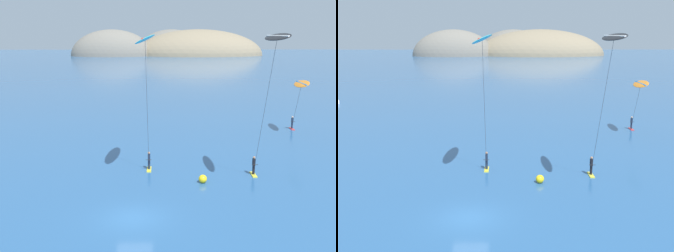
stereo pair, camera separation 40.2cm
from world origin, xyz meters
TOP-DOWN VIEW (x-y plane):
  - ground_plane at (0.00, 0.00)m, footprint 600.00×600.00m
  - headland_island at (3.79, 217.81)m, footprint 106.78×52.85m
  - kitesurfer_cyan at (0.64, 7.47)m, footprint 1.84×6.85m
  - kitesurfer_orange at (18.86, 24.10)m, footprint 1.61×6.01m
  - kitesurfer_black at (10.20, 4.62)m, footprint 1.35×7.92m
  - marker_buoy at (5.34, 6.83)m, footprint 0.70×0.70m

SIDE VIEW (x-z plane):
  - ground_plane at x=0.00m, z-range 0.00..0.00m
  - headland_island at x=3.79m, z-range -14.43..14.43m
  - marker_buoy at x=5.34m, z-range 0.00..0.70m
  - kitesurfer_orange at x=18.86m, z-range 2.43..9.15m
  - kitesurfer_black at x=10.20m, z-range 4.71..17.02m
  - kitesurfer_cyan at x=0.64m, z-range 4.98..17.20m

